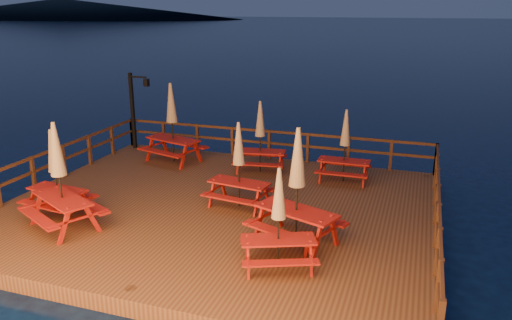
% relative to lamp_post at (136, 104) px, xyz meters
% --- Properties ---
extents(ground, '(500.00, 500.00, 0.00)m').
position_rel_lamp_post_xyz_m(ground, '(5.39, -4.55, -2.20)').
color(ground, black).
rests_on(ground, ground).
extents(deck, '(12.00, 10.00, 0.40)m').
position_rel_lamp_post_xyz_m(deck, '(5.39, -4.55, -2.00)').
color(deck, '#4F2C19').
rests_on(deck, ground).
extents(deck_piles, '(11.44, 9.44, 1.40)m').
position_rel_lamp_post_xyz_m(deck_piles, '(5.39, -4.55, -2.50)').
color(deck_piles, '#3C1C13').
rests_on(deck_piles, ground).
extents(railing, '(11.80, 9.75, 1.10)m').
position_rel_lamp_post_xyz_m(railing, '(5.39, -2.77, -1.03)').
color(railing, '#3C1C13').
rests_on(railing, deck).
extents(lamp_post, '(0.85, 0.18, 3.00)m').
position_rel_lamp_post_xyz_m(lamp_post, '(0.00, 0.00, 0.00)').
color(lamp_post, black).
rests_on(lamp_post, deck).
extents(headland_left, '(180.00, 84.00, 9.00)m').
position_rel_lamp_post_xyz_m(headland_left, '(-154.61, 185.45, 2.30)').
color(headland_left, black).
rests_on(headland_left, ground).
extents(picnic_table_0, '(1.82, 1.57, 2.38)m').
position_rel_lamp_post_xyz_m(picnic_table_0, '(1.45, -6.44, -0.56)').
color(picnic_table_0, maroon).
rests_on(picnic_table_0, deck).
extents(picnic_table_1, '(2.39, 2.15, 2.88)m').
position_rel_lamp_post_xyz_m(picnic_table_1, '(2.18, -1.15, -0.30)').
color(picnic_table_1, maroon).
rests_on(picnic_table_1, deck).
extents(picnic_table_2, '(1.89, 1.63, 2.45)m').
position_rel_lamp_post_xyz_m(picnic_table_2, '(5.96, -4.39, -0.52)').
color(picnic_table_2, maroon).
rests_on(picnic_table_2, deck).
extents(picnic_table_3, '(1.92, 1.66, 2.46)m').
position_rel_lamp_post_xyz_m(picnic_table_3, '(5.54, -1.23, -0.52)').
color(picnic_table_3, maroon).
rests_on(picnic_table_3, deck).
extents(picnic_table_4, '(1.98, 1.83, 2.29)m').
position_rel_lamp_post_xyz_m(picnic_table_4, '(7.98, -7.38, -0.61)').
color(picnic_table_4, maroon).
rests_on(picnic_table_4, deck).
extents(picnic_table_5, '(2.45, 2.25, 2.86)m').
position_rel_lamp_post_xyz_m(picnic_table_5, '(8.05, -6.10, -0.31)').
color(picnic_table_5, maroon).
rests_on(picnic_table_5, deck).
extents(picnic_table_6, '(1.67, 1.38, 2.37)m').
position_rel_lamp_post_xyz_m(picnic_table_6, '(8.42, -1.31, -0.56)').
color(picnic_table_6, maroon).
rests_on(picnic_table_6, deck).
extents(picnic_table_7, '(2.46, 2.31, 2.79)m').
position_rel_lamp_post_xyz_m(picnic_table_7, '(2.22, -7.18, -0.35)').
color(picnic_table_7, maroon).
rests_on(picnic_table_7, deck).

